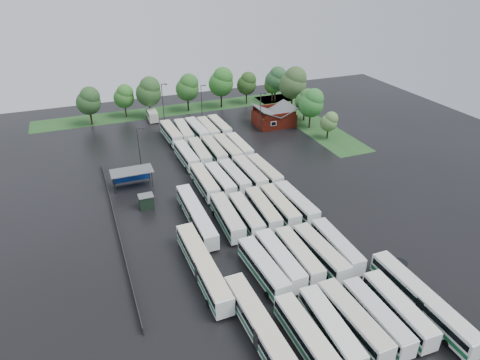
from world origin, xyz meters
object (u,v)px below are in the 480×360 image
object	(u,v)px
artic_bus_west_a	(262,331)
brick_building	(274,118)
artic_bus_east	(422,300)
minibus	(152,115)

from	to	relation	value
artic_bus_west_a	brick_building	bearing A→B (deg)	61.93
artic_bus_east	minibus	world-z (taller)	artic_bus_east
brick_building	artic_bus_west_a	bearing A→B (deg)	-116.60
artic_bus_east	minibus	bearing A→B (deg)	101.98
brick_building	minibus	bearing A→B (deg)	152.23
minibus	brick_building	bearing A→B (deg)	-26.14
brick_building	minibus	xyz separation A→B (m)	(-29.99, 15.79, -0.28)
brick_building	minibus	distance (m)	33.89
artic_bus_east	brick_building	bearing A→B (deg)	80.16
brick_building	artic_bus_east	distance (m)	69.96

